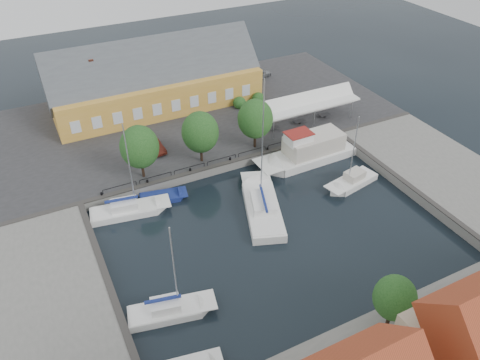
{
  "coord_description": "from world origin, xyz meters",
  "views": [
    {
      "loc": [
        -18.32,
        -30.74,
        31.28
      ],
      "look_at": [
        0.0,
        6.0,
        1.5
      ],
      "focal_mm": 35.0,
      "sensor_mm": 36.0,
      "label": 1
    }
  ],
  "objects_px": {
    "west_boat_a": "(129,211)",
    "west_boat_d": "(170,312)",
    "tent_canopy": "(307,104)",
    "trawler": "(309,153)",
    "car_red": "(154,146)",
    "car_silver": "(261,74)",
    "warehouse": "(151,82)",
    "east_boat_b": "(352,183)",
    "launch_nw": "(163,198)",
    "center_sailboat": "(262,208)"
  },
  "relations": [
    {
      "from": "west_boat_a",
      "to": "west_boat_d",
      "type": "height_order",
      "value": "west_boat_a"
    },
    {
      "from": "tent_canopy",
      "to": "trawler",
      "type": "distance_m",
      "value": 8.03
    },
    {
      "from": "car_red",
      "to": "west_boat_d",
      "type": "bearing_deg",
      "value": -114.48
    },
    {
      "from": "car_silver",
      "to": "west_boat_d",
      "type": "relative_size",
      "value": 0.4
    },
    {
      "from": "warehouse",
      "to": "east_boat_b",
      "type": "xyz_separation_m",
      "value": [
        14.37,
        -26.89,
        -4.17
      ]
    },
    {
      "from": "warehouse",
      "to": "tent_canopy",
      "type": "xyz_separation_m",
      "value": [
        16.6,
        -13.86,
        -0.74
      ]
    },
    {
      "from": "car_red",
      "to": "east_boat_b",
      "type": "xyz_separation_m",
      "value": [
        17.93,
        -15.27,
        -1.39
      ]
    },
    {
      "from": "warehouse",
      "to": "west_boat_a",
      "type": "height_order",
      "value": "warehouse"
    },
    {
      "from": "launch_nw",
      "to": "west_boat_d",
      "type": "bearing_deg",
      "value": -106.63
    },
    {
      "from": "warehouse",
      "to": "west_boat_d",
      "type": "bearing_deg",
      "value": -105.94
    },
    {
      "from": "warehouse",
      "to": "trawler",
      "type": "relative_size",
      "value": 2.21
    },
    {
      "from": "warehouse",
      "to": "trawler",
      "type": "distance_m",
      "value": 24.34
    },
    {
      "from": "car_silver",
      "to": "west_boat_a",
      "type": "height_order",
      "value": "west_boat_a"
    },
    {
      "from": "east_boat_b",
      "to": "warehouse",
      "type": "bearing_deg",
      "value": 118.11
    },
    {
      "from": "car_red",
      "to": "trawler",
      "type": "distance_m",
      "value": 18.59
    },
    {
      "from": "tent_canopy",
      "to": "west_boat_d",
      "type": "xyz_separation_m",
      "value": [
        -26.5,
        -20.81,
        -3.41
      ]
    },
    {
      "from": "east_boat_b",
      "to": "center_sailboat",
      "type": "bearing_deg",
      "value": 177.46
    },
    {
      "from": "warehouse",
      "to": "west_boat_d",
      "type": "distance_m",
      "value": 36.29
    },
    {
      "from": "center_sailboat",
      "to": "east_boat_b",
      "type": "xyz_separation_m",
      "value": [
        11.21,
        -0.5,
        -0.1
      ]
    },
    {
      "from": "west_boat_a",
      "to": "launch_nw",
      "type": "xyz_separation_m",
      "value": [
        3.96,
        0.77,
        -0.18
      ]
    },
    {
      "from": "trawler",
      "to": "east_boat_b",
      "type": "bearing_deg",
      "value": -76.44
    },
    {
      "from": "trawler",
      "to": "west_boat_a",
      "type": "bearing_deg",
      "value": -179.46
    },
    {
      "from": "car_red",
      "to": "east_boat_b",
      "type": "height_order",
      "value": "east_boat_b"
    },
    {
      "from": "center_sailboat",
      "to": "east_boat_b",
      "type": "bearing_deg",
      "value": -2.54
    },
    {
      "from": "warehouse",
      "to": "car_red",
      "type": "height_order",
      "value": "warehouse"
    },
    {
      "from": "car_silver",
      "to": "west_boat_a",
      "type": "distance_m",
      "value": 35.19
    },
    {
      "from": "tent_canopy",
      "to": "center_sailboat",
      "type": "bearing_deg",
      "value": -136.98
    },
    {
      "from": "trawler",
      "to": "west_boat_a",
      "type": "xyz_separation_m",
      "value": [
        -22.24,
        -0.21,
        -0.74
      ]
    },
    {
      "from": "center_sailboat",
      "to": "west_boat_d",
      "type": "relative_size",
      "value": 1.51
    },
    {
      "from": "car_red",
      "to": "launch_nw",
      "type": "height_order",
      "value": "car_red"
    },
    {
      "from": "east_boat_b",
      "to": "tent_canopy",
      "type": "bearing_deg",
      "value": 80.29
    },
    {
      "from": "west_boat_a",
      "to": "east_boat_b",
      "type": "bearing_deg",
      "value": -14.76
    },
    {
      "from": "car_red",
      "to": "west_boat_d",
      "type": "height_order",
      "value": "west_boat_d"
    },
    {
      "from": "center_sailboat",
      "to": "east_boat_b",
      "type": "height_order",
      "value": "center_sailboat"
    },
    {
      "from": "car_red",
      "to": "center_sailboat",
      "type": "xyz_separation_m",
      "value": [
        6.72,
        -14.77,
        -1.28
      ]
    },
    {
      "from": "tent_canopy",
      "to": "west_boat_d",
      "type": "bearing_deg",
      "value": -141.86
    },
    {
      "from": "trawler",
      "to": "launch_nw",
      "type": "bearing_deg",
      "value": 178.25
    },
    {
      "from": "car_silver",
      "to": "car_red",
      "type": "relative_size",
      "value": 0.99
    },
    {
      "from": "east_boat_b",
      "to": "car_red",
      "type": "bearing_deg",
      "value": 139.59
    },
    {
      "from": "tent_canopy",
      "to": "west_boat_d",
      "type": "distance_m",
      "value": 33.87
    },
    {
      "from": "car_silver",
      "to": "east_boat_b",
      "type": "bearing_deg",
      "value": 151.72
    },
    {
      "from": "tent_canopy",
      "to": "west_boat_d",
      "type": "relative_size",
      "value": 1.42
    },
    {
      "from": "center_sailboat",
      "to": "tent_canopy",
      "type": "bearing_deg",
      "value": 43.02
    },
    {
      "from": "launch_nw",
      "to": "tent_canopy",
      "type": "bearing_deg",
      "value": 15.2
    },
    {
      "from": "car_silver",
      "to": "east_boat_b",
      "type": "xyz_separation_m",
      "value": [
        -3.66,
        -28.24,
        -1.4
      ]
    },
    {
      "from": "center_sailboat",
      "to": "launch_nw",
      "type": "relative_size",
      "value": 2.78
    },
    {
      "from": "tent_canopy",
      "to": "car_red",
      "type": "height_order",
      "value": "tent_canopy"
    },
    {
      "from": "car_red",
      "to": "center_sailboat",
      "type": "bearing_deg",
      "value": -74.62
    },
    {
      "from": "tent_canopy",
      "to": "west_boat_d",
      "type": "height_order",
      "value": "west_boat_d"
    },
    {
      "from": "car_silver",
      "to": "west_boat_a",
      "type": "relative_size",
      "value": 0.35
    }
  ]
}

